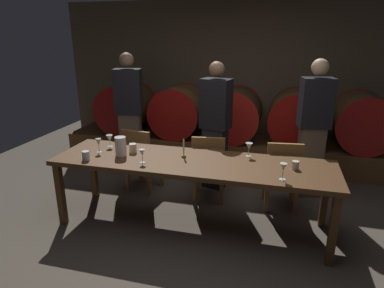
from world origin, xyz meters
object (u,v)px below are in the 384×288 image
Objects in this scene: wine_glass_center at (142,153)px; wine_glass_right at (249,146)px; wine_barrel_far_left at (127,108)px; cup_far_left at (86,156)px; chair_left at (141,157)px; chair_center at (209,165)px; pitcher at (121,146)px; cup_far_right at (295,165)px; guest_center at (215,126)px; candle_center at (184,152)px; wine_barrel_left at (179,111)px; wine_glass_far_right at (283,168)px; wine_barrel_center at (235,114)px; wine_barrel_far_right at (362,122)px; guest_right at (313,129)px; wine_glass_far_left at (98,143)px; cup_center_right at (133,148)px; dining_table at (192,166)px; chair_right at (282,172)px; cup_center_left at (122,148)px; guest_left at (130,114)px; wine_barrel_right at (296,118)px; wine_glass_left at (110,138)px.

wine_glass_right is at bearing 24.61° from wine_glass_center.
cup_far_left is (0.66, -2.38, 0.01)m from wine_barrel_far_left.
wine_glass_center reaches higher than chair_left.
chair_center is 4.13× the size of pitcher.
wine_barrel_far_left is 3.49m from cup_far_right.
guest_center is 11.23× the size of wine_glass_right.
candle_center is 1.51× the size of wine_glass_center.
candle_center is 2.67× the size of cup_far_right.
wine_glass_center is at bearing -82.58° from wine_barrel_left.
wine_glass_far_right is at bearing 127.19° from chair_center.
wine_barrel_center is 1.00× the size of wine_barrel_far_right.
guest_right is 1.10m from cup_far_right.
chair_center is 1.36m from wine_glass_far_left.
wine_barrel_center reaches higher than cup_center_right.
wine_barrel_far_right is 5.49× the size of wine_glass_right.
wine_glass_center is (0.31, -0.14, -0.00)m from pitcher.
wine_glass_far_left is 0.27m from cup_far_left.
chair_right is (0.94, 0.61, -0.21)m from dining_table.
wine_barrel_left is 2.84m from wine_barrel_far_right.
cup_far_right is at bearing 93.62° from chair_right.
wine_glass_far_left reaches higher than dining_table.
chair_right is 1.89m from cup_center_left.
wine_glass_right is (1.36, 0.34, 0.01)m from pitcher.
wine_glass_far_right is at bearing 138.35° from guest_center.
candle_center is 2.54× the size of cup_center_left.
wine_barrel_far_right is at bearing -151.17° from chair_center.
wine_glass_far_right is 1.57× the size of cup_center_right.
wine_glass_right is at bearing 141.41° from guest_left.
dining_table is 0.19m from candle_center.
cup_center_left is (-1.96, -2.04, 0.00)m from wine_barrel_right.
candle_center is (-1.06, -0.53, 0.34)m from chair_right.
wine_barrel_far_left is at bearing 129.64° from dining_table.
cup_far_left is (-0.03, -0.47, -0.05)m from wine_glass_left.
chair_left is 0.82m from pitcher.
candle_center is at bearing -136.83° from wine_barrel_far_right.
chair_center is at bearing -125.40° from wine_barrel_right.
cup_far_right is (-1.00, -2.08, 0.00)m from wine_barrel_far_right.
wine_glass_far_right reaches higher than cup_far_left.
guest_right reaches higher than guest_center.
wine_barrel_far_left is 0.96× the size of chair_center.
cup_center_right is 1.22× the size of cup_far_right.
wine_glass_far_left is at bearing 173.04° from wine_glass_far_right.
wine_glass_left is (-0.18, -0.47, 0.38)m from chair_left.
guest_center is at bearing 51.72° from cup_center_right.
chair_left is at bearing -153.73° from wine_barrel_far_right.
guest_right is 2.75m from cup_far_left.
guest_center is 1.43m from cup_far_right.
dining_table is 20.65× the size of wine_glass_left.
wine_barrel_left and wine_barrel_center have the same top height.
cup_center_left is (-1.41, -0.21, -0.07)m from wine_glass_right.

